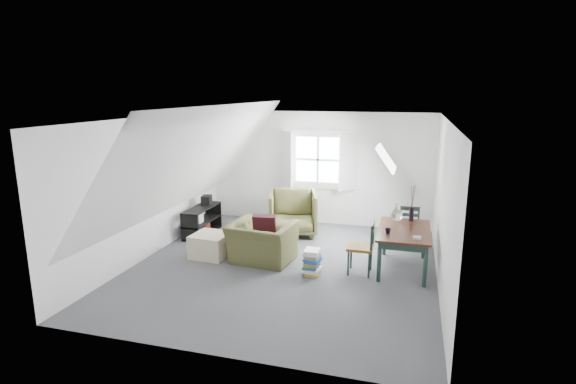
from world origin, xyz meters
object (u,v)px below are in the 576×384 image
(ottoman, at_px, (211,245))
(magazine_stack, at_px, (312,262))
(dining_table, at_px, (404,235))
(armchair_near, at_px, (262,261))
(armchair_far, at_px, (293,234))
(media_shelf, at_px, (201,222))
(dining_chair_far, at_px, (409,225))
(dining_chair_near, at_px, (362,247))

(ottoman, distance_m, magazine_stack, 1.97)
(dining_table, bearing_deg, armchair_near, -177.17)
(armchair_near, relative_size, ottoman, 1.70)
(armchair_near, relative_size, armchair_far, 1.08)
(armchair_near, xyz_separation_m, media_shelf, (-1.71, 1.09, 0.26))
(ottoman, bearing_deg, armchair_near, 0.81)
(media_shelf, bearing_deg, armchair_near, -32.08)
(armchair_near, bearing_deg, media_shelf, -26.47)
(armchair_near, distance_m, dining_chair_far, 2.89)
(ottoman, relative_size, dining_table, 0.45)
(ottoman, relative_size, dining_chair_near, 0.72)
(magazine_stack, bearing_deg, media_shelf, 152.32)
(armchair_near, bearing_deg, ottoman, 6.79)
(armchair_near, height_order, ottoman, ottoman)
(ottoman, relative_size, dining_chair_far, 0.74)
(armchair_near, height_order, dining_chair_far, dining_chair_far)
(armchair_near, distance_m, dining_chair_near, 1.81)
(ottoman, bearing_deg, armchair_far, 56.93)
(dining_chair_near, bearing_deg, armchair_far, -114.56)
(ottoman, bearing_deg, media_shelf, 123.97)
(dining_table, xyz_separation_m, dining_chair_near, (-0.64, -0.35, -0.15))
(armchair_near, height_order, dining_chair_near, dining_chair_near)
(dining_table, distance_m, media_shelf, 4.19)
(ottoman, xyz_separation_m, dining_chair_near, (2.72, -0.04, 0.25))
(ottoman, distance_m, media_shelf, 1.33)
(armchair_far, xyz_separation_m, dining_chair_near, (1.64, -1.70, 0.46))
(armchair_near, bearing_deg, dining_chair_near, -175.76)
(dining_chair_far, bearing_deg, ottoman, 18.64)
(dining_table, bearing_deg, dining_chair_near, -155.77)
(ottoman, height_order, media_shelf, media_shelf)
(dining_table, bearing_deg, ottoman, -178.94)
(armchair_far, xyz_separation_m, dining_table, (2.27, -1.36, 0.61))
(ottoman, xyz_separation_m, magazine_stack, (1.94, -0.31, -0.00))
(armchair_far, distance_m, dining_table, 2.72)
(dining_chair_near, bearing_deg, magazine_stack, -49.43)
(armchair_near, height_order, magazine_stack, magazine_stack)
(media_shelf, bearing_deg, armchair_far, 17.48)
(dining_chair_near, bearing_deg, dining_table, 139.97)
(ottoman, relative_size, magazine_stack, 1.52)
(dining_chair_near, height_order, magazine_stack, dining_chair_near)
(armchair_far, relative_size, media_shelf, 0.88)
(media_shelf, xyz_separation_m, magazine_stack, (2.68, -1.41, -0.05))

